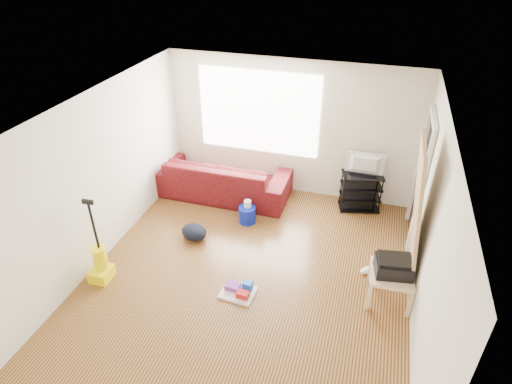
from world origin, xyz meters
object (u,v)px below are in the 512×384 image
(tv_stand, at_px, (360,191))
(vacuum, at_px, (100,265))
(cleaning_tray, at_px, (239,291))
(backpack, at_px, (195,238))
(side_table, at_px, (391,277))
(sofa, at_px, (223,194))
(bucket, at_px, (247,221))

(tv_stand, height_order, vacuum, vacuum)
(cleaning_tray, height_order, backpack, cleaning_tray)
(side_table, xyz_separation_m, vacuum, (-3.95, -0.77, -0.15))
(tv_stand, distance_m, backpack, 3.00)
(sofa, distance_m, bucket, 1.01)
(side_table, relative_size, vacuum, 0.45)
(cleaning_tray, distance_m, vacuum, 2.02)
(backpack, bearing_deg, cleaning_tray, -21.44)
(sofa, distance_m, tv_stand, 2.55)
(side_table, height_order, vacuum, vacuum)
(sofa, height_order, tv_stand, tv_stand)
(sofa, height_order, cleaning_tray, sofa)
(sofa, xyz_separation_m, tv_stand, (2.51, 0.27, 0.36))
(bucket, height_order, vacuum, vacuum)
(sofa, xyz_separation_m, backpack, (0.04, -1.39, 0.00))
(vacuum, bearing_deg, cleaning_tray, 4.90)
(side_table, bearing_deg, sofa, 149.15)
(side_table, distance_m, backpack, 3.12)
(sofa, bearing_deg, side_table, 149.15)
(tv_stand, bearing_deg, backpack, -160.62)
(bucket, bearing_deg, sofa, 135.51)
(bucket, bearing_deg, cleaning_tray, -75.79)
(sofa, bearing_deg, cleaning_tray, 115.80)
(bucket, distance_m, vacuum, 2.49)
(sofa, relative_size, side_table, 4.28)
(tv_stand, distance_m, bucket, 2.07)
(sofa, distance_m, cleaning_tray, 2.61)
(backpack, relative_size, vacuum, 0.33)
(sofa, height_order, bucket, sofa)
(sofa, distance_m, side_table, 3.63)
(bucket, bearing_deg, backpack, -135.04)
(cleaning_tray, bearing_deg, side_table, 14.39)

